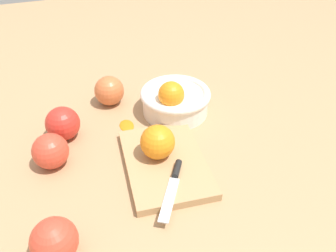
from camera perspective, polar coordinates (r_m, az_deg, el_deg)
The scene contains 10 objects.
ground_plane at distance 0.81m, azimuth -3.63°, elevation -3.60°, with size 2.40×2.40×0.00m, color tan.
bowl at distance 0.90m, azimuth 1.15°, elevation 4.35°, with size 0.18×0.18×0.10m.
cutting_board at distance 0.75m, azimuth -0.47°, elevation -6.10°, with size 0.24×0.17×0.02m, color tan.
orange_on_board at distance 0.73m, azimuth -1.73°, elevation -2.65°, with size 0.08×0.08×0.08m, color orange.
knife at distance 0.70m, azimuth 0.96°, elevation -9.12°, with size 0.14×0.10×0.01m.
apple_front_center at distance 0.78m, azimuth -18.83°, elevation -3.93°, with size 0.08×0.08×0.08m, color #D6422D.
apple_front_left at distance 0.95m, azimuth -9.67°, elevation 5.76°, with size 0.08×0.08×0.08m, color #CC6638.
apple_front_right at distance 0.62m, azimuth -18.25°, elevation -17.56°, with size 0.08×0.08×0.08m, color #D6422D.
apple_front_left_2 at distance 0.85m, azimuth -16.98°, elevation 0.39°, with size 0.08×0.08×0.08m, color red.
citrus_peel at distance 0.87m, azimuth -6.86°, elevation 0.24°, with size 0.05×0.04×0.01m, color orange.
Camera 1 is at (0.59, -0.15, 0.53)m, focal length 36.92 mm.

